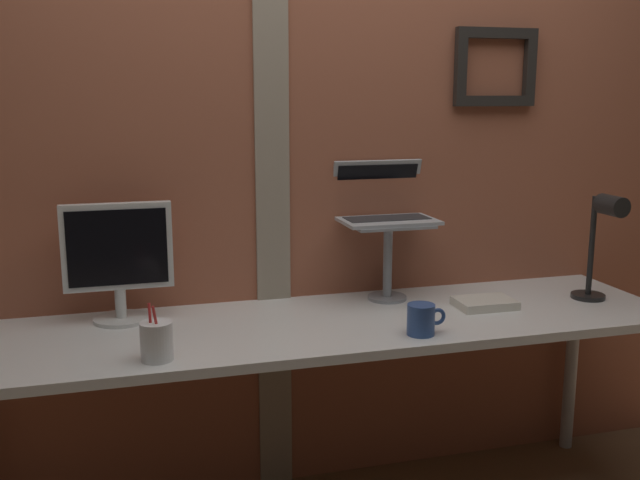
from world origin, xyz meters
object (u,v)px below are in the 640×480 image
object	(u,v)px
monitor	(118,255)
desk_lamp	(602,236)
laptop	(382,204)
pen_cup	(157,341)
coffee_mug	(422,319)

from	to	relation	value
monitor	desk_lamp	bearing A→B (deg)	-8.34
monitor	laptop	xyz separation A→B (m)	(0.93, 0.07, 0.12)
desk_lamp	pen_cup	distance (m)	1.56
monitor	desk_lamp	xyz separation A→B (m)	(1.63, -0.24, 0.02)
desk_lamp	pen_cup	xyz separation A→B (m)	(-1.54, -0.15, -0.19)
monitor	desk_lamp	world-z (taller)	same
laptop	pen_cup	world-z (taller)	laptop
coffee_mug	laptop	bearing A→B (deg)	85.23
pen_cup	coffee_mug	distance (m)	0.80
desk_lamp	pen_cup	world-z (taller)	desk_lamp
laptop	coffee_mug	bearing A→B (deg)	-94.77
laptop	coffee_mug	distance (m)	0.55
desk_lamp	coffee_mug	size ratio (longest dim) A/B	3.11
monitor	laptop	bearing A→B (deg)	4.29
monitor	coffee_mug	xyz separation A→B (m)	(0.89, -0.39, -0.17)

